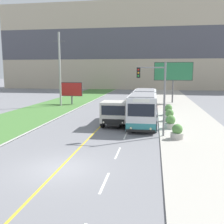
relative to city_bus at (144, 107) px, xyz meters
name	(u,v)px	position (x,y,z in m)	size (l,w,h in m)	color
ground_plane	(59,168)	(-3.96, -13.93, -1.59)	(300.00, 300.00, 0.00)	slate
lane_marking_centre	(76,158)	(-3.61, -12.05, -1.59)	(2.88, 140.00, 0.01)	gold
apartment_block_background	(138,47)	(-3.96, 50.69, 10.53)	(80.00, 8.04, 24.25)	#BCAD93
city_bus	(144,107)	(0.00, 0.00, 0.00)	(2.62, 11.82, 3.13)	silver
dump_truck	(116,113)	(-2.53, -2.13, -0.35)	(2.57, 6.79, 2.43)	black
car_distant	(147,102)	(-0.02, 12.43, -0.90)	(1.80, 4.30, 1.45)	maroon
utility_pole_far	(60,69)	(-12.85, 10.64, 3.86)	(1.80, 0.28, 10.80)	#9E9E99
traffic_light_mast	(156,90)	(1.17, -6.02, 2.16)	(2.28, 0.32, 5.88)	slate
billboard_large	(173,72)	(4.02, 17.04, 3.39)	(6.17, 0.24, 6.64)	#59595B
billboard_small	(72,90)	(-11.82, 12.90, 0.71)	(3.42, 0.24, 3.47)	#59595B
planter_round_near	(177,132)	(2.83, -6.76, -1.01)	(1.00, 1.00, 1.14)	#B7B2A8
planter_round_second	(170,123)	(2.54, -3.09, -0.99)	(1.07, 1.07, 1.20)	#B7B2A8
planter_round_third	(169,116)	(2.66, 0.58, -0.98)	(1.05, 1.05, 1.21)	#B7B2A8
planter_round_far	(168,110)	(2.72, 4.25, -0.95)	(1.11, 1.11, 1.27)	#B7B2A8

